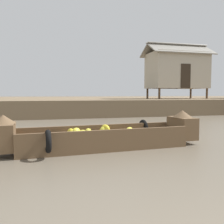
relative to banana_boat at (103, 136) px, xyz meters
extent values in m
plane|color=#665B4C|center=(-0.04, 4.19, -0.32)|extent=(300.00, 300.00, 0.00)
cube|color=#756047|center=(-0.04, 17.77, 0.20)|extent=(160.00, 20.00, 1.04)
cube|color=brown|center=(0.01, 0.00, -0.26)|extent=(4.39, 1.39, 0.12)
cube|color=brown|center=(-0.03, 0.51, 0.02)|extent=(4.32, 0.38, 0.43)
cube|color=brown|center=(0.04, -0.50, 0.02)|extent=(4.32, 0.38, 0.43)
cube|color=brown|center=(2.40, 0.17, 0.11)|extent=(0.55, 0.96, 0.62)
cone|color=brown|center=(2.40, 0.17, 0.52)|extent=(0.60, 0.60, 0.20)
cube|color=brown|center=(-2.39, -0.17, 0.11)|extent=(0.55, 0.96, 0.62)
cone|color=brown|center=(-2.39, -0.17, 0.52)|extent=(0.60, 0.60, 0.20)
cube|color=brown|center=(-0.91, -0.06, 0.04)|extent=(0.27, 1.00, 0.05)
torus|color=black|center=(1.41, 0.73, 0.06)|extent=(0.16, 0.53, 0.52)
torus|color=black|center=(-1.40, -0.72, 0.06)|extent=(0.16, 0.53, 0.52)
ellipsoid|color=gold|center=(-0.53, 0.05, 0.08)|extent=(0.32, 0.36, 0.20)
ellipsoid|color=yellow|center=(-0.70, 0.04, 0.11)|extent=(0.35, 0.35, 0.25)
ellipsoid|color=yellow|center=(1.01, -0.19, 0.04)|extent=(0.38, 0.31, 0.25)
ellipsoid|color=yellow|center=(0.06, 0.06, 0.12)|extent=(0.39, 0.35, 0.26)
ellipsoid|color=yellow|center=(0.07, 0.06, 0.16)|extent=(0.30, 0.37, 0.27)
ellipsoid|color=gold|center=(-0.39, 0.03, 0.10)|extent=(0.26, 0.35, 0.21)
ellipsoid|color=yellow|center=(-0.83, 0.05, 0.08)|extent=(0.28, 0.31, 0.28)
ellipsoid|color=yellow|center=(0.72, -0.02, 0.08)|extent=(0.36, 0.35, 0.26)
ellipsoid|color=yellow|center=(0.21, -0.14, 0.07)|extent=(0.35, 0.35, 0.23)
cube|color=#473323|center=(10.42, 9.44, 0.09)|extent=(1.01, 0.96, 0.58)
cone|color=#473323|center=(10.42, 9.44, 0.48)|extent=(0.74, 0.74, 0.20)
cylinder|color=#4C3826|center=(6.56, 10.49, 1.13)|extent=(0.16, 0.16, 0.81)
cylinder|color=#4C3826|center=(10.59, 10.49, 1.13)|extent=(0.16, 0.16, 0.81)
cylinder|color=#4C3826|center=(6.56, 12.75, 1.13)|extent=(0.16, 0.16, 0.81)
cylinder|color=#4C3826|center=(10.59, 12.75, 1.13)|extent=(0.16, 0.16, 0.81)
cube|color=#B2A893|center=(8.57, 11.62, 2.92)|extent=(4.43, 2.66, 2.77)
cube|color=#2D2319|center=(8.57, 10.27, 2.43)|extent=(0.80, 0.04, 1.80)
cube|color=gray|center=(8.57, 10.96, 4.58)|extent=(5.13, 1.81, 1.00)
cube|color=gray|center=(8.57, 12.29, 4.58)|extent=(5.13, 1.81, 1.00)
camera|label=1|loc=(-1.37, -6.23, 1.10)|focal=39.44mm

